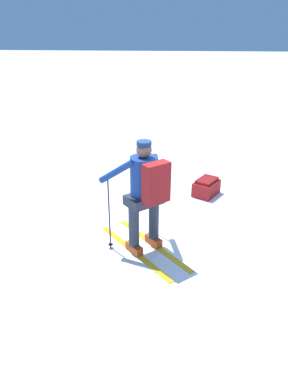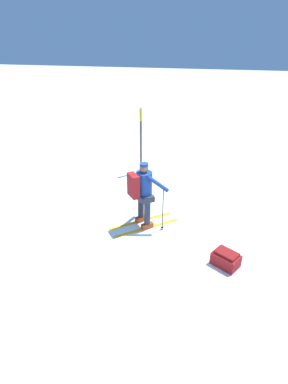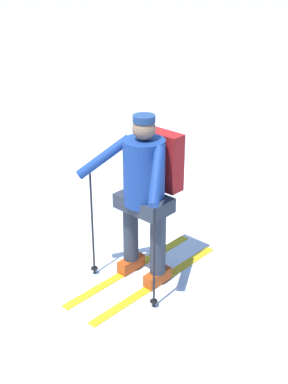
{
  "view_description": "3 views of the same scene",
  "coord_description": "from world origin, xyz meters",
  "views": [
    {
      "loc": [
        -5.29,
        0.23,
        3.08
      ],
      "look_at": [
        -0.59,
        0.57,
        0.92
      ],
      "focal_mm": 35.0,
      "sensor_mm": 36.0,
      "label": 1
    },
    {
      "loc": [
        0.87,
        -5.54,
        4.23
      ],
      "look_at": [
        -0.59,
        0.57,
        0.92
      ],
      "focal_mm": 28.0,
      "sensor_mm": 36.0,
      "label": 2
    },
    {
      "loc": [
        -0.02,
        4.98,
        3.01
      ],
      "look_at": [
        -0.59,
        0.57,
        0.92
      ],
      "focal_mm": 50.0,
      "sensor_mm": 36.0,
      "label": 3
    }
  ],
  "objects": [
    {
      "name": "ground_plane",
      "position": [
        0.0,
        0.0,
        0.0
      ],
      "size": [
        80.0,
        80.0,
        0.0
      ],
      "primitive_type": "plane",
      "color": "white"
    },
    {
      "name": "skier",
      "position": [
        -0.61,
        0.55,
        0.97
      ],
      "size": [
        1.62,
        1.46,
        1.65
      ],
      "color": "gold",
      "rests_on": "ground_plane"
    },
    {
      "name": "dropped_backpack",
      "position": [
        1.39,
        -0.49,
        0.16
      ],
      "size": [
        0.64,
        0.59,
        0.33
      ],
      "color": "maroon",
      "rests_on": "ground_plane"
    }
  ]
}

